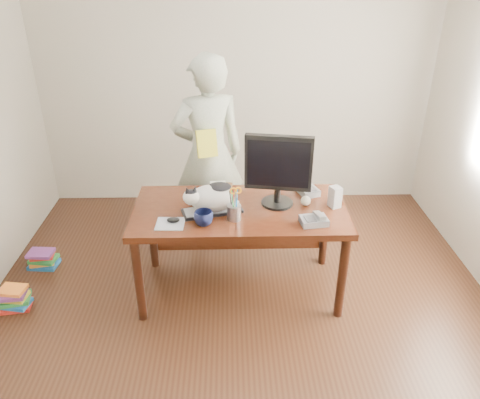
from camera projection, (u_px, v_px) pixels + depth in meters
name	position (u px, v px, depth m)	size (l,w,h in m)	color
room	(242.00, 167.00, 2.70)	(4.50, 4.50, 4.50)	black
desk	(240.00, 220.00, 3.65)	(1.60, 0.80, 0.75)	black
keyboard	(212.00, 211.00, 3.45)	(0.46, 0.27, 0.03)	black
cat	(210.00, 197.00, 3.39)	(0.42, 0.29, 0.24)	silver
monitor	(278.00, 167.00, 3.41)	(0.50, 0.28, 0.56)	black
pen_cup	(234.00, 210.00, 3.33)	(0.12, 0.12, 0.26)	#949399
mousepad	(170.00, 224.00, 3.30)	(0.21, 0.19, 0.00)	silver
mouse	(173.00, 220.00, 3.31)	(0.09, 0.06, 0.04)	black
coffee_mug	(204.00, 218.00, 3.27)	(0.13, 0.13, 0.11)	black
phone	(314.00, 220.00, 3.30)	(0.21, 0.18, 0.09)	slate
speaker	(335.00, 197.00, 3.49)	(0.10, 0.10, 0.16)	#9C9C9E
baseball	(306.00, 201.00, 3.53)	(0.08, 0.08, 0.08)	white
book_stack	(219.00, 188.00, 3.73)	(0.21, 0.16, 0.07)	#55161B
calculator	(308.00, 190.00, 3.71)	(0.19, 0.22, 0.06)	slate
person	(208.00, 155.00, 4.10)	(0.64, 0.42, 1.76)	silver
held_book	(207.00, 143.00, 3.87)	(0.19, 0.14, 0.23)	gold
book_pile_a	(14.00, 299.00, 3.60)	(0.27, 0.22, 0.18)	red
book_pile_b	(43.00, 259.00, 4.10)	(0.26, 0.20, 0.15)	#1C60A9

